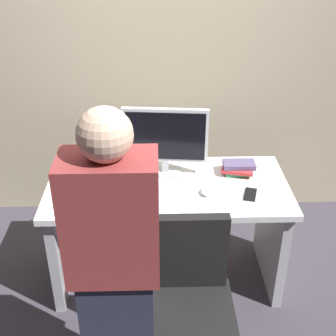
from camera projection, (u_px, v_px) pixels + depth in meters
The scene contains 11 objects.
ground_plane at pixel (168, 275), 3.24m from camera, with size 9.00×9.00×0.00m, color #3D3842.
wall_back at pixel (164, 30), 3.32m from camera, with size 6.40×0.10×3.00m, color tan.
desk at pixel (168, 215), 2.98m from camera, with size 1.52×0.72×0.76m.
office_chair at pixel (190, 311), 2.39m from camera, with size 0.52×0.52×0.94m.
person_at_desk at pixel (115, 273), 2.05m from camera, with size 0.40×0.24×1.64m.
monitor at pixel (165, 138), 2.86m from camera, with size 0.54×0.16×0.46m.
keyboard at pixel (157, 192), 2.78m from camera, with size 0.43×0.13×0.02m, color white.
mouse at pixel (205, 191), 2.77m from camera, with size 0.06×0.10×0.03m, color white.
cup_near_keyboard at pixel (89, 195), 2.68m from camera, with size 0.07×0.07×0.09m, color white.
book_stack at pixel (238, 168), 2.97m from camera, with size 0.23×0.19×0.08m.
cell_phone at pixel (250, 194), 2.76m from camera, with size 0.07×0.14×0.01m, color black.
Camera 1 is at (-0.07, -2.44, 2.26)m, focal length 48.70 mm.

